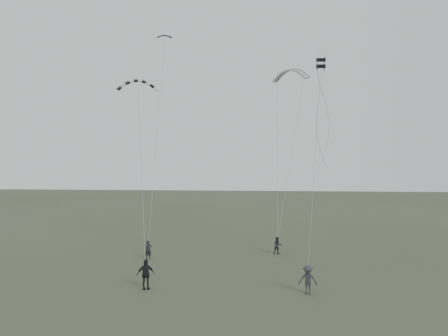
# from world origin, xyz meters

# --- Properties ---
(ground) EXTENTS (140.00, 140.00, 0.00)m
(ground) POSITION_xyz_m (0.00, 0.00, 0.00)
(ground) COLOR #35412B
(ground) RESTS_ON ground
(flyer_left) EXTENTS (0.66, 0.61, 1.52)m
(flyer_left) POSITION_xyz_m (-5.64, 5.14, 0.76)
(flyer_left) COLOR black
(flyer_left) RESTS_ON ground
(flyer_right) EXTENTS (0.82, 0.69, 1.50)m
(flyer_right) POSITION_xyz_m (4.96, 7.67, 0.75)
(flyer_right) COLOR #25252B
(flyer_right) RESTS_ON ground
(flyer_center) EXTENTS (1.21, 0.92, 1.91)m
(flyer_center) POSITION_xyz_m (-3.90, -2.56, 0.95)
(flyer_center) COLOR black
(flyer_center) RESTS_ON ground
(flyer_far) EXTENTS (1.26, 0.89, 1.78)m
(flyer_far) POSITION_xyz_m (6.28, -2.83, 0.89)
(flyer_far) COLOR #2B2B30
(flyer_far) RESTS_ON ground
(kite_dark_small) EXTENTS (1.49, 0.74, 0.59)m
(kite_dark_small) POSITION_xyz_m (-5.76, 12.52, 20.03)
(kite_dark_small) COLOR black
(kite_dark_small) RESTS_ON flyer_left
(kite_pale_large) EXTENTS (3.97, 3.32, 1.79)m
(kite_pale_large) POSITION_xyz_m (6.63, 16.32, 17.26)
(kite_pale_large) COLOR #A6A8AB
(kite_pale_large) RESTS_ON flyer_right
(kite_striped) EXTENTS (3.22, 1.85, 1.36)m
(kite_striped) POSITION_xyz_m (-5.74, 2.69, 14.07)
(kite_striped) COLOR black
(kite_striped) RESTS_ON flyer_center
(kite_box) EXTENTS (0.60, 0.74, 0.80)m
(kite_box) POSITION_xyz_m (7.60, 1.55, 14.95)
(kite_box) COLOR black
(kite_box) RESTS_ON flyer_far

